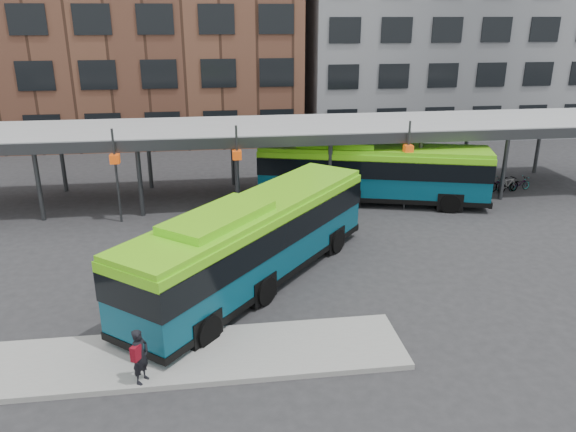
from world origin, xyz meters
name	(u,v)px	position (x,y,z in m)	size (l,w,h in m)	color
ground	(334,301)	(0.00, 0.00, 0.00)	(120.00, 120.00, 0.00)	#28282B
boarding_island	(180,357)	(-5.50, -3.00, 0.09)	(14.00, 3.00, 0.18)	gray
canopy	(286,129)	(-0.06, 12.87, 3.91)	(40.00, 6.53, 4.80)	#999B9E
building_brick	(134,0)	(-10.00, 32.00, 11.00)	(26.00, 14.00, 22.00)	brown
building_grey	(438,13)	(16.00, 32.00, 10.00)	(24.00, 14.00, 20.00)	slate
bus_front	(254,239)	(-2.77, 1.92, 1.86)	(10.46, 11.70, 3.58)	#084359
bus_rear	(372,171)	(4.49, 11.09, 1.80)	(12.80, 5.98, 3.46)	#084359
pedestrian	(140,356)	(-6.49, -4.21, 1.03)	(0.64, 0.72, 1.67)	black
bike_rack	(494,184)	(12.28, 11.88, 0.45)	(4.60, 1.39, 0.96)	slate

